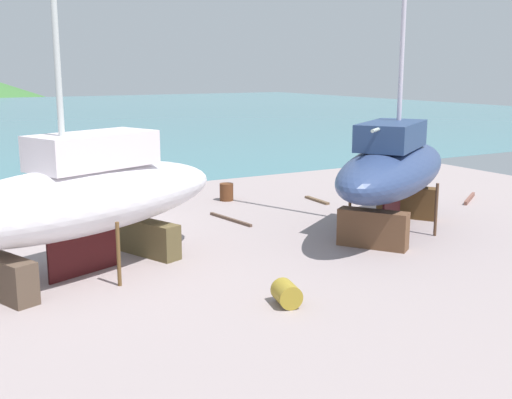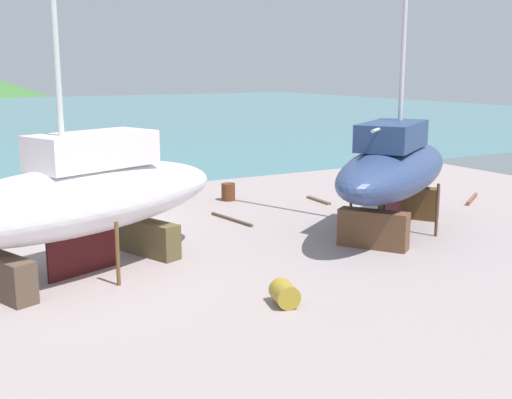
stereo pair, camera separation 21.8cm
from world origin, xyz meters
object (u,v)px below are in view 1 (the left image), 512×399
Objects in this scene: sailboat_mid_port at (82,197)px; barrel_ochre at (140,202)px; barrel_tipped_center at (226,192)px; sailboat_small_center at (393,168)px; barrel_tar_black at (287,294)px.

barrel_ochre is at bearing -141.36° from sailboat_mid_port.
barrel_tipped_center is (4.46, -0.04, 0.04)m from barrel_ochre.
barrel_ochre is at bearing 96.51° from sailboat_small_center.
sailboat_small_center reaches higher than barrel_tipped_center.
sailboat_small_center is 11.65m from barrel_ochre.
barrel_tar_black is at bearing 105.49° from sailboat_mid_port.
barrel_ochre is at bearing 87.40° from barrel_tar_black.
barrel_tipped_center is (9.14, 8.00, -2.06)m from sailboat_mid_port.
sailboat_small_center is 21.26× the size of barrel_tar_black.
sailboat_mid_port is 0.90× the size of sailboat_small_center.
sailboat_mid_port is 9.54m from barrel_ochre.
sailboat_mid_port is at bearing -138.82° from barrel_tipped_center.
barrel_tipped_center is at bearing -159.95° from sailboat_mid_port.
sailboat_small_center reaches higher than barrel_ochre.
sailboat_small_center is (12.11, -0.67, 0.07)m from sailboat_mid_port.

